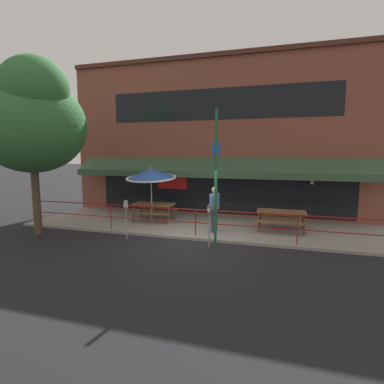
% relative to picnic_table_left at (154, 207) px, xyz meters
% --- Properties ---
extents(ground_plane, '(120.00, 120.00, 0.00)m').
position_rel_picnic_table_left_xyz_m(ground_plane, '(2.42, -2.08, -0.71)').
color(ground_plane, black).
extents(patio_deck, '(15.00, 4.00, 0.10)m').
position_rel_picnic_table_left_xyz_m(patio_deck, '(2.42, -0.08, -0.66)').
color(patio_deck, gray).
rests_on(patio_deck, ground).
extents(restaurant_building, '(15.00, 1.60, 7.52)m').
position_rel_picnic_table_left_xyz_m(restaurant_building, '(2.42, 2.14, 3.03)').
color(restaurant_building, brown).
rests_on(restaurant_building, ground).
extents(patio_railing, '(13.84, 0.04, 0.97)m').
position_rel_picnic_table_left_xyz_m(patio_railing, '(2.42, -1.78, 0.09)').
color(patio_railing, maroon).
rests_on(patio_railing, patio_deck).
extents(picnic_table_left, '(1.80, 1.42, 0.76)m').
position_rel_picnic_table_left_xyz_m(picnic_table_left, '(0.00, 0.00, 0.00)').
color(picnic_table_left, brown).
rests_on(picnic_table_left, patio_deck).
extents(picnic_table_centre, '(1.80, 1.42, 0.76)m').
position_rel_picnic_table_left_xyz_m(picnic_table_centre, '(5.36, -0.18, 0.00)').
color(picnic_table_centre, brown).
rests_on(picnic_table_centre, patio_deck).
extents(patio_umbrella_left, '(2.14, 2.14, 2.40)m').
position_rel_picnic_table_left_xyz_m(patio_umbrella_left, '(-0.00, -0.21, 1.47)').
color(patio_umbrella_left, '#B7B2A8').
rests_on(patio_umbrella_left, patio_deck).
extents(pedestrian_walking, '(0.31, 0.61, 1.71)m').
position_rel_picnic_table_left_xyz_m(pedestrian_walking, '(2.95, -1.09, 0.35)').
color(pedestrian_walking, navy).
rests_on(pedestrian_walking, patio_deck).
extents(parking_meter_near, '(0.15, 0.16, 1.42)m').
position_rel_picnic_table_left_xyz_m(parking_meter_near, '(0.11, -2.64, 0.44)').
color(parking_meter_near, gray).
rests_on(parking_meter_near, ground).
extents(parking_meter_far, '(0.15, 0.16, 1.42)m').
position_rel_picnic_table_left_xyz_m(parking_meter_far, '(3.14, -2.71, 0.44)').
color(parking_meter_far, gray).
rests_on(parking_meter_far, ground).
extents(street_sign_pole, '(0.28, 0.09, 4.43)m').
position_rel_picnic_table_left_xyz_m(street_sign_pole, '(3.30, -2.54, 1.57)').
color(street_sign_pole, '#1E6033').
rests_on(street_sign_pole, ground).
extents(street_tree_curbside, '(3.96, 3.56, 6.29)m').
position_rel_picnic_table_left_xyz_m(street_tree_curbside, '(-3.30, -3.06, 3.52)').
color(street_tree_curbside, brown).
rests_on(street_tree_curbside, ground).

